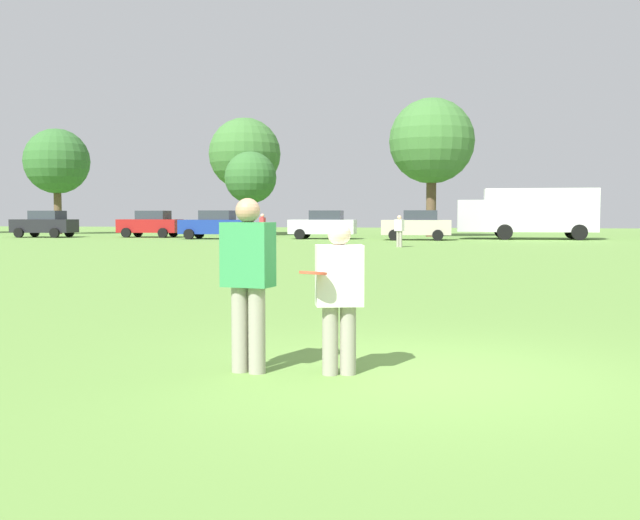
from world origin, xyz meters
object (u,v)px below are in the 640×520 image
parked_car_mid_right (323,225)px  parked_car_mid_left (151,224)px  player_defender (339,290)px  parked_car_near_right (418,225)px  bystander_far_jogger (262,226)px  parked_car_near_left (45,224)px  parked_car_center (214,225)px  bystander_sideline_watcher (399,229)px  frisbee (313,273)px  box_truck (529,212)px  player_thrower (248,275)px

parked_car_mid_right → parked_car_mid_left: bearing=174.2°
player_defender → parked_car_near_right: bearing=92.2°
parked_car_mid_left → player_defender: bearing=-64.5°
parked_car_mid_left → parked_car_near_right: bearing=-7.0°
parked_car_mid_left → bystander_far_jogger: (9.71, -6.78, -0.01)m
parked_car_near_left → parked_car_mid_left: size_ratio=1.00×
parked_car_center → bystander_sideline_watcher: 15.85m
bystander_far_jogger → parked_car_near_left: bearing=162.4°
frisbee → parked_car_mid_left: parked_car_mid_left is taller
parked_car_near_left → parked_car_mid_right: 19.31m
parked_car_mid_right → bystander_sideline_watcher: parked_car_mid_right is taller
parked_car_mid_left → bystander_sideline_watcher: bearing=-34.3°
parked_car_near_right → box_truck: size_ratio=0.50×
player_thrower → parked_car_near_left: 47.94m
frisbee → parked_car_near_left: parked_car_near_left is taller
parked_car_near_left → parked_car_mid_right: (19.31, 0.21, 0.00)m
parked_car_near_right → bystander_sideline_watcher: (-0.28, -10.05, -0.06)m
parked_car_mid_left → parked_car_mid_right: size_ratio=1.00×
bystander_far_jogger → frisbee: bearing=-74.3°
player_thrower → bystander_far_jogger: player_thrower is taller
player_defender → bystander_far_jogger: size_ratio=0.94×
player_thrower → parked_car_near_right: bearing=90.9°
parked_car_mid_right → bystander_sideline_watcher: bearing=-62.5°
frisbee → box_truck: box_truck is taller
parked_car_mid_left → bystander_far_jogger: parked_car_mid_left is taller
player_thrower → bystander_sideline_watcher: (-0.91, 29.44, -0.13)m
player_defender → frisbee: (-0.21, -0.29, 0.19)m
frisbee → parked_car_near_right: size_ratio=0.06×
parked_car_center → box_truck: (19.68, 3.21, 0.83)m
player_thrower → box_truck: box_truck is taller
player_defender → player_thrower: bearing=-175.6°
player_thrower → player_defender: bearing=4.4°
parked_car_mid_left → parked_car_mid_right: 12.31m
parked_car_mid_left → parked_car_near_left: bearing=-168.4°
player_thrower → parked_car_center: parked_car_center is taller
player_thrower → parked_car_near_left: (-25.98, 40.29, -0.07)m
parked_car_mid_right → parked_car_near_right: 6.12m
frisbee → parked_car_mid_left: size_ratio=0.06×
player_thrower → parked_car_mid_left: size_ratio=0.42×
player_defender → parked_car_mid_left: 46.14m
parked_car_mid_right → parked_car_center: bearing=-168.4°
parked_car_mid_left → parked_car_near_right: same height
parked_car_near_right → bystander_sideline_watcher: bearing=-91.6°
parked_car_near_right → box_truck: 7.44m
frisbee → parked_car_near_right: bearing=91.9°
parked_car_near_right → parked_car_near_left: bearing=178.2°
parked_car_mid_left → parked_car_center: 6.05m
box_truck → player_defender: bearing=-97.1°
player_thrower → parked_car_mid_right: (-6.67, 40.50, -0.07)m
parked_car_mid_left → parked_car_mid_right: (12.25, -1.23, 0.00)m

